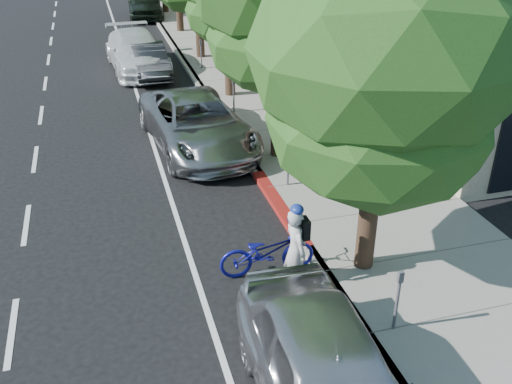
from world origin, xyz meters
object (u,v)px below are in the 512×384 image
object	(u,v)px
street_tree_0	(385,55)
pedestrian	(240,63)
bicycle	(267,252)
near_car_a	(329,382)
dark_suv_far	(145,3)
white_pickup	(137,52)
cyclist	(296,249)
dark_sedan	(149,61)
silver_suv	(197,123)

from	to	relation	value
street_tree_0	pedestrian	xyz separation A→B (m)	(0.75, 13.32, -3.64)
bicycle	near_car_a	size ratio (longest dim) A/B	0.40
street_tree_0	dark_suv_far	bearing A→B (deg)	92.75
bicycle	white_pickup	distance (m)	16.56
street_tree_0	pedestrian	world-z (taller)	street_tree_0
dark_suv_far	white_pickup	bearing A→B (deg)	-94.10
cyclist	near_car_a	distance (m)	3.46
pedestrian	near_car_a	bearing A→B (deg)	38.31
near_car_a	dark_suv_far	bearing A→B (deg)	90.76
dark_sedan	white_pickup	bearing A→B (deg)	109.24
near_car_a	pedestrian	distance (m)	17.09
cyclist	dark_sedan	size ratio (longest dim) A/B	0.43
pedestrian	white_pickup	bearing A→B (deg)	-85.23
cyclist	white_pickup	world-z (taller)	cyclist
near_car_a	pedestrian	world-z (taller)	pedestrian
dark_sedan	near_car_a	bearing A→B (deg)	-89.96
street_tree_0	silver_suv	size ratio (longest dim) A/B	1.30
cyclist	dark_sedan	bearing A→B (deg)	-1.89
dark_sedan	pedestrian	world-z (taller)	pedestrian
dark_suv_far	near_car_a	bearing A→B (deg)	-87.66
silver_suv	cyclist	bearing A→B (deg)	-91.75
bicycle	silver_suv	bearing A→B (deg)	3.65
dark_sedan	pedestrian	xyz separation A→B (m)	(3.43, -2.57, 0.32)
bicycle	near_car_a	world-z (taller)	near_car_a
dark_sedan	white_pickup	world-z (taller)	white_pickup
dark_sedan	near_car_a	world-z (taller)	near_car_a
silver_suv	dark_suv_far	xyz separation A→B (m)	(0.75, 21.61, 0.07)
bicycle	white_pickup	size ratio (longest dim) A/B	0.35
street_tree_0	cyclist	size ratio (longest dim) A/B	4.26
cyclist	near_car_a	size ratio (longest dim) A/B	0.36
white_pickup	near_car_a	xyz separation A→B (m)	(0.82, -20.50, 0.02)
street_tree_0	white_pickup	world-z (taller)	street_tree_0
street_tree_0	near_car_a	world-z (taller)	street_tree_0
silver_suv	pedestrian	world-z (taller)	pedestrian
dark_sedan	near_car_a	size ratio (longest dim) A/B	0.82
cyclist	near_car_a	xyz separation A→B (m)	(-0.68, -3.39, -0.04)
silver_suv	pedestrian	size ratio (longest dim) A/B	3.46
near_car_a	pedestrian	bearing A→B (deg)	82.11
bicycle	dark_sedan	distance (m)	15.43
street_tree_0	bicycle	xyz separation A→B (m)	(-2.01, 0.48, -4.11)
pedestrian	street_tree_0	bearing A→B (deg)	45.31
street_tree_0	bicycle	bearing A→B (deg)	166.68
silver_suv	white_pickup	world-z (taller)	white_pickup
street_tree_0	near_car_a	bearing A→B (deg)	-123.09
street_tree_0	dark_sedan	world-z (taller)	street_tree_0
silver_suv	dark_sedan	xyz separation A→B (m)	(-0.54, 8.39, -0.13)
white_pickup	pedestrian	xyz separation A→B (m)	(3.85, -3.68, 0.16)
street_tree_0	white_pickup	bearing A→B (deg)	100.33
street_tree_0	dark_suv_far	world-z (taller)	street_tree_0
silver_suv	pedestrian	bearing A→B (deg)	57.72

